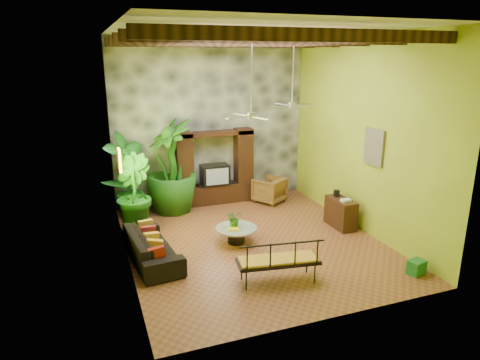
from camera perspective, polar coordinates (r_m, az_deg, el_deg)
name	(u,v)px	position (r m, az deg, el deg)	size (l,w,h in m)	color
ground	(252,241)	(10.78, 1.62, -8.16)	(7.00, 7.00, 0.00)	brown
ceiling	(254,29)	(9.83, 1.86, 19.43)	(6.00, 7.00, 0.02)	silver
back_wall	(210,122)	(13.27, -3.96, 7.75)	(6.00, 0.02, 5.00)	#9DA225
left_wall	(120,152)	(9.33, -15.66, 3.56)	(0.02, 7.00, 5.00)	#9DA225
right_wall	(361,135)	(11.45, 15.87, 5.81)	(0.02, 7.00, 5.00)	#9DA225
stone_accent_wall	(211,122)	(13.21, -3.89, 7.71)	(5.98, 0.10, 4.98)	#3A3E42
ceiling_beams	(254,40)	(9.82, 1.85, 18.15)	(5.95, 5.36, 0.22)	#3F2414
entertainment_center	(215,173)	(13.25, -3.39, 0.96)	(2.40, 0.55, 2.30)	black
ceiling_fan_front	(252,106)	(9.43, 1.55, 9.84)	(1.28, 1.28, 1.86)	#A3A3A8
ceiling_fan_back	(292,97)	(11.62, 6.99, 10.94)	(1.28, 1.28, 1.86)	#A3A3A8
wall_art_mask	(120,160)	(10.40, -15.77, 2.55)	(0.06, 0.32, 0.55)	yellow
wall_art_painting	(374,147)	(11.00, 17.43, 4.21)	(0.06, 0.70, 0.90)	#26698E
sofa	(152,247)	(9.90, -11.70, -8.72)	(2.27, 0.89, 0.66)	black
wicker_armchair	(269,190)	(13.48, 3.94, -1.30)	(0.85, 0.87, 0.79)	#915C34
tall_plant_a	(128,176)	(12.33, -14.74, 0.51)	(1.29, 0.87, 2.45)	#19601D
tall_plant_b	(132,193)	(11.44, -14.14, -1.74)	(1.12, 0.90, 2.04)	#1C671B
tall_plant_c	(172,166)	(12.55, -9.11, 1.83)	(1.54, 1.54, 2.74)	#1F5B18
coffee_table	(236,233)	(10.61, -0.50, -7.06)	(1.02, 1.02, 0.40)	black
centerpiece_plant	(234,218)	(10.55, -0.77, -5.13)	(0.38, 0.33, 0.42)	#2A661A
yellow_tray	(233,229)	(10.42, -0.92, -6.56)	(0.30, 0.21, 0.03)	yellow
iron_bench	(280,259)	(8.75, 5.33, -10.48)	(1.74, 0.84, 0.57)	black
side_console	(341,213)	(11.83, 13.26, -4.30)	(0.44, 0.98, 0.78)	#3E2213
green_bin	(416,267)	(9.95, 22.47, -10.70)	(0.35, 0.26, 0.31)	#1B682A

